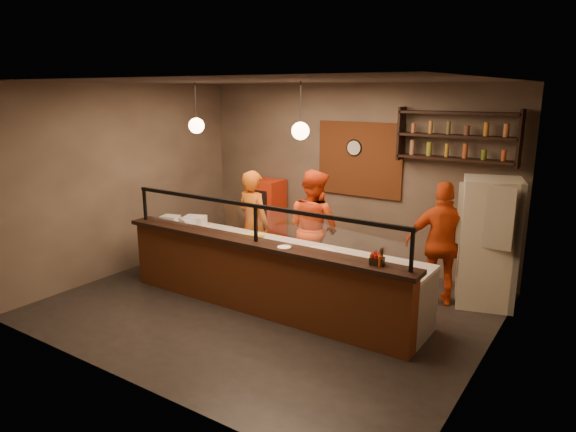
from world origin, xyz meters
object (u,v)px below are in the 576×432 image
Objects in this scene: cook_left at (254,224)px; cook_mid at (314,228)px; wall_clock at (354,148)px; cook_right at (443,244)px; red_cooler at (266,216)px; condiment_caddy at (377,261)px; pizza_dough at (316,252)px; fridge at (488,243)px; pepper_mill at (381,256)px.

cook_mid is at bearing -163.60° from cook_left.
wall_clock is 2.23m from cook_left.
cook_mid reaches higher than cook_right.
wall_clock is 0.16× the size of cook_right.
cook_left is at bearing -12.03° from cook_right.
cook_mid is at bearing -34.43° from red_cooler.
condiment_caddy is (1.68, -1.35, 0.16)m from cook_mid.
wall_clock reaches higher than red_cooler.
cook_right is at bearing 44.57° from pizza_dough.
fridge is (2.50, -0.64, -1.16)m from wall_clock.
cook_left is 0.98× the size of cook_right.
wall_clock reaches higher than condiment_caddy.
pizza_dough is 1.20m from pepper_mill.
cook_mid is 1.01× the size of fridge.
cook_right is at bearing 82.16° from pepper_mill.
fridge is 2.26m from condiment_caddy.
pepper_mill is (1.71, -1.29, 0.21)m from cook_mid.
pepper_mill is at bearing -36.95° from red_cooler.
fridge is at bearing -6.72° from red_cooler.
cook_right reaches higher than red_cooler.
cook_left reaches higher than pizza_dough.
fridge is 2.53m from pizza_dough.
cook_mid is at bearing -179.54° from fridge.
cook_left is at bearing -125.19° from wall_clock.
fridge is (2.49, 0.75, -0.01)m from cook_mid.
wall_clock is 2.22m from red_cooler.
condiment_caddy is at bearing -127.40° from fridge.
cook_mid is at bearing 141.23° from condiment_caddy.
condiment_caddy is (-0.81, -2.10, 0.17)m from fridge.
cook_mid is (1.09, 0.15, 0.04)m from cook_left.
wall_clock is 0.16× the size of fridge.
cook_right is at bearing -12.78° from red_cooler.
cook_left is 3.08m from cook_right.
condiment_caddy is (3.39, -2.42, 0.40)m from red_cooler.
condiment_caddy reaches higher than pizza_dough.
cook_left reaches higher than pepper_mill.
cook_mid reaches higher than cook_left.
cook_mid reaches higher than condiment_caddy.
red_cooler reaches higher than condiment_caddy.
wall_clock is at bearing 121.70° from condiment_caddy.
condiment_caddy is at bearing -21.22° from pizza_dough.
red_cooler reaches higher than pizza_dough.
condiment_caddy is at bearing -58.30° from wall_clock.
condiment_caddy is at bearing 165.21° from cook_left.
cook_right reaches higher than pizza_dough.
wall_clock is 1.55× the size of pepper_mill.
wall_clock is 2.83m from fridge.
cook_left is 11.19× the size of condiment_caddy.
cook_right is 1.89m from pizza_dough.
wall_clock is 0.16× the size of cook_mid.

